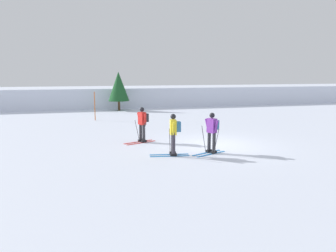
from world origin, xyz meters
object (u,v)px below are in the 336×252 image
object	(u,v)px
skier_purple	(212,131)
skier_red	(142,123)
trail_marker_pole	(95,106)
conifer_far_left	(119,86)
skier_yellow	(174,132)

from	to	relation	value
skier_purple	skier_red	bearing A→B (deg)	129.16
trail_marker_pole	conifer_far_left	size ratio (longest dim) A/B	0.59
skier_yellow	conifer_far_left	xyz separation A→B (m)	(-0.21, 17.03, 1.20)
skier_purple	trail_marker_pole	xyz separation A→B (m)	(-4.26, 11.23, 0.06)
skier_yellow	conifer_far_left	world-z (taller)	conifer_far_left
skier_yellow	conifer_far_left	distance (m)	17.07
skier_purple	conifer_far_left	xyz separation A→B (m)	(-1.87, 17.05, 1.20)
skier_red	skier_purple	distance (m)	3.78
skier_red	conifer_far_left	bearing A→B (deg)	87.90
skier_yellow	skier_purple	bearing A→B (deg)	-0.61
skier_red	skier_purple	world-z (taller)	same
skier_red	skier_purple	xyz separation A→B (m)	(2.39, -2.93, 0.00)
skier_yellow	skier_purple	distance (m)	1.66
skier_purple	skier_yellow	bearing A→B (deg)	179.39
skier_purple	trail_marker_pole	world-z (taller)	trail_marker_pole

